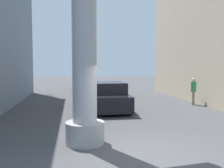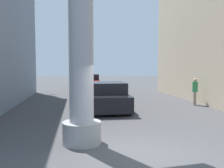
{
  "view_description": "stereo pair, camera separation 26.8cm",
  "coord_description": "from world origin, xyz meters",
  "px_view_note": "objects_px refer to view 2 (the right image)",
  "views": [
    {
      "loc": [
        -1.98,
        -6.54,
        2.47
      ],
      "look_at": [
        0.0,
        5.97,
        1.54
      ],
      "focal_mm": 40.0,
      "sensor_mm": 36.0,
      "label": 1
    },
    {
      "loc": [
        -1.72,
        -6.58,
        2.47
      ],
      "look_at": [
        0.0,
        5.97,
        1.54
      ],
      "focal_mm": 40.0,
      "sensor_mm": 36.0,
      "label": 2
    }
  ],
  "objects_px": {
    "car_lead": "(108,97)",
    "car_far": "(91,82)",
    "palm_tree_far_left": "(20,31)",
    "pedestrian_mid_right": "(195,89)"
  },
  "relations": [
    {
      "from": "car_far",
      "to": "car_lead",
      "type": "bearing_deg",
      "value": -88.66
    },
    {
      "from": "car_lead",
      "to": "palm_tree_far_left",
      "type": "distance_m",
      "value": 13.74
    },
    {
      "from": "car_lead",
      "to": "palm_tree_far_left",
      "type": "xyz_separation_m",
      "value": [
        -7.03,
        10.68,
        5.04
      ]
    },
    {
      "from": "palm_tree_far_left",
      "to": "car_far",
      "type": "bearing_deg",
      "value": 20.42
    },
    {
      "from": "car_lead",
      "to": "palm_tree_far_left",
      "type": "height_order",
      "value": "palm_tree_far_left"
    },
    {
      "from": "car_far",
      "to": "pedestrian_mid_right",
      "type": "xyz_separation_m",
      "value": [
        5.89,
        -12.44,
        0.25
      ]
    },
    {
      "from": "car_far",
      "to": "pedestrian_mid_right",
      "type": "height_order",
      "value": "pedestrian_mid_right"
    },
    {
      "from": "car_lead",
      "to": "car_far",
      "type": "bearing_deg",
      "value": 91.34
    },
    {
      "from": "palm_tree_far_left",
      "to": "car_lead",
      "type": "bearing_deg",
      "value": -56.66
    },
    {
      "from": "car_lead",
      "to": "palm_tree_far_left",
      "type": "bearing_deg",
      "value": 123.34
    }
  ]
}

